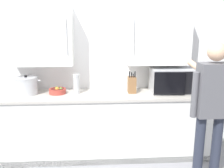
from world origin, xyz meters
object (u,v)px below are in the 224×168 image
(thermos_flask, at_px, (76,84))
(microwave_oven, at_px, (170,80))
(stock_pot, at_px, (26,86))
(fruit_bowl, at_px, (58,91))
(person_figure, at_px, (211,105))
(knife_block, at_px, (132,85))

(thermos_flask, bearing_deg, microwave_oven, 0.05)
(stock_pot, bearing_deg, microwave_oven, -0.18)
(fruit_bowl, bearing_deg, person_figure, -26.02)
(microwave_oven, height_order, thermos_flask, microwave_oven)
(microwave_oven, distance_m, fruit_bowl, 1.59)
(fruit_bowl, distance_m, stock_pot, 0.43)
(stock_pot, relative_size, knife_block, 1.28)
(stock_pot, height_order, person_figure, person_figure)
(knife_block, distance_m, person_figure, 1.15)
(stock_pot, distance_m, person_figure, 2.38)
(thermos_flask, distance_m, person_figure, 1.76)
(person_figure, bearing_deg, thermos_flask, 150.63)
(microwave_oven, bearing_deg, thermos_flask, -179.95)
(person_figure, bearing_deg, fruit_bowl, 153.98)
(knife_block, height_order, thermos_flask, knife_block)
(knife_block, distance_m, thermos_flask, 0.78)
(person_figure, bearing_deg, microwave_oven, 103.93)
(thermos_flask, relative_size, person_figure, 0.16)
(thermos_flask, bearing_deg, person_figure, -29.37)
(knife_block, height_order, person_figure, person_figure)
(stock_pot, relative_size, person_figure, 0.23)
(microwave_oven, height_order, fruit_bowl, microwave_oven)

